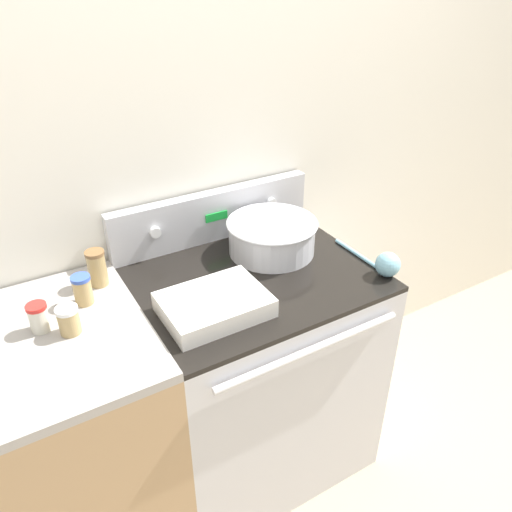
% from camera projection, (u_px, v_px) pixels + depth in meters
% --- Properties ---
extents(ground_plane, '(12.00, 12.00, 0.00)m').
position_uv_depth(ground_plane, '(297.00, 508.00, 1.96)').
color(ground_plane, tan).
extents(kitchen_wall, '(8.00, 0.05, 2.50)m').
position_uv_depth(kitchen_wall, '(203.00, 149.00, 1.83)').
color(kitchen_wall, silver).
rests_on(kitchen_wall, ground_plane).
extents(stove_range, '(0.82, 0.70, 0.91)m').
position_uv_depth(stove_range, '(254.00, 371.00, 1.97)').
color(stove_range, '#BCBCC1').
rests_on(stove_range, ground_plane).
extents(control_panel, '(0.82, 0.07, 0.19)m').
position_uv_depth(control_panel, '(213.00, 216.00, 1.91)').
color(control_panel, '#BCBCC1').
rests_on(control_panel, stove_range).
extents(side_counter, '(0.55, 0.67, 0.92)m').
position_uv_depth(side_counter, '(78.00, 443.00, 1.67)').
color(side_counter, tan).
rests_on(side_counter, ground_plane).
extents(mixing_bowl, '(0.34, 0.34, 0.13)m').
position_uv_depth(mixing_bowl, '(272.00, 235.00, 1.84)').
color(mixing_bowl, silver).
rests_on(mixing_bowl, stove_range).
extents(casserole_dish, '(0.32, 0.24, 0.06)m').
position_uv_depth(casserole_dish, '(214.00, 304.00, 1.53)').
color(casserole_dish, silver).
rests_on(casserole_dish, stove_range).
extents(ladle, '(0.09, 0.32, 0.09)m').
position_uv_depth(ladle, '(386.00, 264.00, 1.72)').
color(ladle, '#7AB2C6').
rests_on(ladle, stove_range).
extents(spice_jar_brown_cap, '(0.06, 0.06, 0.13)m').
position_uv_depth(spice_jar_brown_cap, '(97.00, 268.00, 1.63)').
color(spice_jar_brown_cap, tan).
rests_on(spice_jar_brown_cap, side_counter).
extents(spice_jar_blue_cap, '(0.06, 0.06, 0.10)m').
position_uv_depth(spice_jar_blue_cap, '(83.00, 290.00, 1.55)').
color(spice_jar_blue_cap, tan).
rests_on(spice_jar_blue_cap, side_counter).
extents(spice_jar_white_cap, '(0.06, 0.06, 0.09)m').
position_uv_depth(spice_jar_white_cap, '(69.00, 320.00, 1.43)').
color(spice_jar_white_cap, tan).
rests_on(spice_jar_white_cap, side_counter).
extents(spice_jar_red_cap, '(0.06, 0.06, 0.09)m').
position_uv_depth(spice_jar_red_cap, '(39.00, 317.00, 1.44)').
color(spice_jar_red_cap, beige).
rests_on(spice_jar_red_cap, side_counter).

